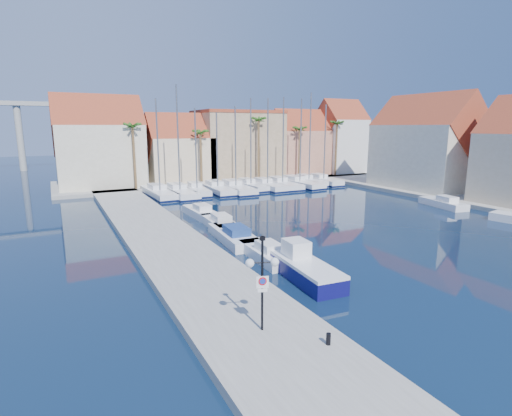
{
  "coord_description": "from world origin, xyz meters",
  "views": [
    {
      "loc": [
        -16.59,
        -16.74,
        9.31
      ],
      "look_at": [
        -2.54,
        10.66,
        3.0
      ],
      "focal_mm": 28.0,
      "sensor_mm": 36.0,
      "label": 1
    }
  ],
  "objects": [
    {
      "name": "ground",
      "position": [
        0.0,
        0.0,
        0.0
      ],
      "size": [
        260.0,
        260.0,
        0.0
      ],
      "primitive_type": "plane",
      "color": "#081632",
      "rests_on": "ground"
    },
    {
      "name": "quay_west",
      "position": [
        -9.0,
        13.5,
        0.25
      ],
      "size": [
        6.0,
        77.0,
        0.5
      ],
      "primitive_type": "cube",
      "color": "gray",
      "rests_on": "ground"
    },
    {
      "name": "shore_north",
      "position": [
        10.0,
        48.0,
        0.25
      ],
      "size": [
        54.0,
        16.0,
        0.5
      ],
      "primitive_type": "cube",
      "color": "gray",
      "rests_on": "ground"
    },
    {
      "name": "shore_east",
      "position": [
        32.0,
        15.0,
        0.25
      ],
      "size": [
        12.0,
        60.0,
        0.5
      ],
      "primitive_type": "cube",
      "color": "gray",
      "rests_on": "ground"
    },
    {
      "name": "lamp_post",
      "position": [
        -8.97,
        -2.47,
        3.32
      ],
      "size": [
        1.4,
        0.73,
        4.3
      ],
      "rotation": [
        0.0,
        0.0,
        -0.33
      ],
      "color": "black",
      "rests_on": "quay_west"
    },
    {
      "name": "bollard",
      "position": [
        -7.11,
        -4.78,
        0.75
      ],
      "size": [
        0.2,
        0.2,
        0.49
      ],
      "primitive_type": "cylinder",
      "color": "black",
      "rests_on": "quay_west"
    },
    {
      "name": "fishing_boat",
      "position": [
        -3.2,
        2.83,
        0.73
      ],
      "size": [
        2.55,
        6.41,
        2.19
      ],
      "rotation": [
        0.0,
        0.0,
        -0.07
      ],
      "color": "#0F0D50",
      "rests_on": "ground"
    },
    {
      "name": "motorboat_west_0",
      "position": [
        -3.6,
        7.1,
        0.51
      ],
      "size": [
        2.02,
        5.79,
        1.4
      ],
      "rotation": [
        0.0,
        0.0,
        -0.03
      ],
      "color": "white",
      "rests_on": "ground"
    },
    {
      "name": "motorboat_west_1",
      "position": [
        -3.72,
        12.34,
        0.51
      ],
      "size": [
        2.82,
        7.33,
        1.4
      ],
      "rotation": [
        0.0,
        0.0,
        -0.07
      ],
      "color": "white",
      "rests_on": "ground"
    },
    {
      "name": "motorboat_west_2",
      "position": [
        -3.12,
        17.0,
        0.51
      ],
      "size": [
        2.38,
        6.34,
        1.4
      ],
      "rotation": [
        0.0,
        0.0,
        -0.06
      ],
      "color": "white",
      "rests_on": "ground"
    },
    {
      "name": "motorboat_west_3",
      "position": [
        -3.08,
        22.4,
        0.51
      ],
      "size": [
        2.09,
        6.1,
        1.4
      ],
      "rotation": [
        0.0,
        0.0,
        0.03
      ],
      "color": "white",
      "rests_on": "ground"
    },
    {
      "name": "motorboat_east_1",
      "position": [
        23.98,
        14.12,
        0.51
      ],
      "size": [
        3.05,
        6.4,
        1.4
      ],
      "rotation": [
        0.0,
        0.0,
        -0.18
      ],
      "color": "white",
      "rests_on": "ground"
    },
    {
      "name": "sailboat_0",
      "position": [
        -4.05,
        36.45,
        0.58
      ],
      "size": [
        3.1,
        10.36,
        12.81
      ],
      "rotation": [
        0.0,
        0.0,
        0.04
      ],
      "color": "white",
      "rests_on": "ground"
    },
    {
      "name": "sailboat_1",
      "position": [
        -1.48,
        35.81,
        0.6
      ],
      "size": [
        2.82,
        10.54,
        14.6
      ],
      "rotation": [
        0.0,
        0.0,
        0.0
      ],
      "color": "white",
      "rests_on": "ground"
    },
    {
      "name": "sailboat_2",
      "position": [
        1.11,
        36.11,
        0.6
      ],
      "size": [
        3.0,
        8.7,
        11.74
      ],
      "rotation": [
        0.0,
        0.0,
        -0.09
      ],
      "color": "white",
      "rests_on": "ground"
    },
    {
      "name": "sailboat_3",
      "position": [
        4.18,
        36.23,
        0.57
      ],
      "size": [
        2.96,
        10.17,
        11.18
      ],
      "rotation": [
        0.0,
        0.0,
        -0.03
      ],
      "color": "white",
      "rests_on": "ground"
    },
    {
      "name": "sailboat_4",
      "position": [
        6.79,
        35.8,
        0.57
      ],
      "size": [
        3.42,
        11.02,
        12.08
      ],
      "rotation": [
        0.0,
        0.0,
        -0.05
      ],
      "color": "white",
      "rests_on": "ground"
    },
    {
      "name": "sailboat_5",
      "position": [
        9.62,
        36.6,
        0.62
      ],
      "size": [
        2.81,
        8.81,
        13.31
      ],
      "rotation": [
        0.0,
        0.0,
        0.06
      ],
      "color": "white",
      "rests_on": "ground"
    },
    {
      "name": "sailboat_6",
      "position": [
        11.95,
        35.73,
        0.6
      ],
      "size": [
        2.72,
        9.62,
        13.3
      ],
      "rotation": [
        0.0,
        0.0,
        0.02
      ],
      "color": "white",
      "rests_on": "ground"
    },
    {
      "name": "sailboat_7",
      "position": [
        14.73,
        35.95,
        0.6
      ],
      "size": [
        2.92,
        10.05,
        13.55
      ],
      "rotation": [
        0.0,
        0.0,
        -0.03
      ],
      "color": "white",
      "rests_on": "ground"
    },
    {
      "name": "sailboat_8",
      "position": [
        17.77,
        35.92,
        0.58
      ],
      "size": [
        3.48,
        10.95,
        13.43
      ],
      "rotation": [
        0.0,
        0.0,
        0.06
      ],
      "color": "white",
      "rests_on": "ground"
    },
    {
      "name": "sailboat_9",
      "position": [
        20.21,
        36.78,
        0.65
      ],
      "size": [
        2.31,
        8.64,
        14.46
      ],
      "rotation": [
        0.0,
        0.0,
        -0.0
      ],
      "color": "white",
      "rests_on": "ground"
    },
    {
      "name": "sailboat_10",
      "position": [
        22.8,
        36.34,
        0.6
      ],
      "size": [
        2.75,
        9.2,
        12.69
      ],
      "rotation": [
        0.0,
        0.0,
        -0.04
      ],
      "color": "white",
      "rests_on": "ground"
    },
    {
      "name": "building_0",
      "position": [
        -10.0,
        47.0,
        6.52
      ],
      "size": [
        12.3,
        9.0,
        13.5
      ],
      "color": "beige",
      "rests_on": "shore_north"
    },
    {
      "name": "building_1",
      "position": [
        2.0,
        47.0,
        5.3
      ],
      "size": [
        10.3,
        8.0,
        11.0
      ],
      "color": "beige",
      "rests_on": "shore_north"
    },
    {
      "name": "building_2",
      "position": [
        13.0,
        48.0,
        6.26
      ],
      "size": [
        14.2,
        10.2,
        11.5
      ],
      "color": "#99815E",
      "rests_on": "shore_north"
    },
    {
      "name": "building_3",
      "position": [
        25.0,
        47.0,
        5.86
      ],
      "size": [
        10.3,
        8.0,
        12.0
      ],
      "color": "#B7745D",
      "rests_on": "shore_north"
    },
    {
      "name": "building_4",
      "position": [
        34.0,
        46.0,
        6.97
      ],
      "size": [
        8.3,
        8.0,
        14.0
      ],
      "color": "white",
      "rests_on": "shore_north"
    },
    {
      "name": "building_6",
      "position": [
        32.0,
        24.0,
        6.52
      ],
      "size": [
        9.0,
        14.3,
        13.5
      ],
      "color": "beige",
      "rests_on": "shore_east"
    },
    {
      "name": "palm_0",
      "position": [
        -6.0,
        42.0,
        9.08
      ],
      "size": [
        2.6,
        2.6,
        10.15
      ],
      "color": "brown",
      "rests_on": "shore_north"
    },
    {
      "name": "palm_1",
      "position": [
        4.0,
        42.0,
        8.14
      ],
      "size": [
        2.6,
        2.6,
        9.15
      ],
      "color": "brown",
      "rests_on": "shore_north"
    },
    {
      "name": "palm_2",
      "position": [
        14.0,
        42.0,
        10.02
      ],
      "size": [
        2.6,
        2.6,
        11.15
      ],
      "color": "brown",
      "rests_on": "shore_north"
    },
    {
      "name": "palm_3",
      "position": [
        22.0,
        42.0,
        8.61
      ],
      "size": [
        2.6,
        2.6,
        9.65
      ],
      "color": "brown",
      "rests_on": "shore_north"
    },
    {
      "name": "palm_4",
      "position": [
        30.0,
        42.0,
        9.55
      ],
      "size": [
        2.6,
        2.6,
        10.65
      ],
      "color": "brown",
      "rests_on": "shore_north"
    }
  ]
}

